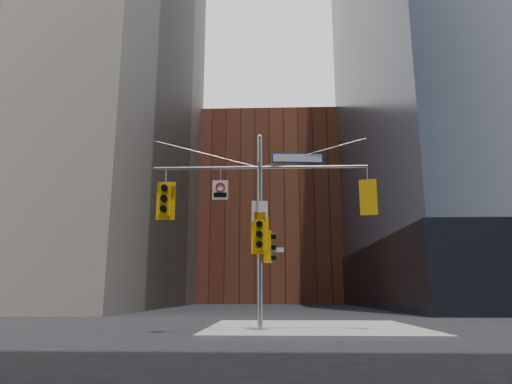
# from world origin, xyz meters

# --- Properties ---
(ground) EXTENTS (160.00, 160.00, 0.00)m
(ground) POSITION_xyz_m (0.00, 0.00, 0.00)
(ground) COLOR black
(ground) RESTS_ON ground
(sidewalk_corner) EXTENTS (8.00, 8.00, 0.15)m
(sidewalk_corner) POSITION_xyz_m (2.00, 4.00, 0.07)
(sidewalk_corner) COLOR gray
(sidewalk_corner) RESTS_ON ground
(brick_midrise) EXTENTS (26.00, 20.00, 28.00)m
(brick_midrise) POSITION_xyz_m (0.00, 58.00, 14.00)
(brick_midrise) COLOR brown
(brick_midrise) RESTS_ON ground
(signal_assembly) EXTENTS (8.00, 0.80, 7.30)m
(signal_assembly) POSITION_xyz_m (0.00, 1.99, 4.42)
(signal_assembly) COLOR gray
(signal_assembly) RESTS_ON ground
(traffic_light_west_arm) EXTENTS (0.69, 0.56, 1.45)m
(traffic_light_west_arm) POSITION_xyz_m (-3.53, 2.01, 4.80)
(traffic_light_west_arm) COLOR #EBAA0C
(traffic_light_west_arm) RESTS_ON ground
(traffic_light_east_arm) EXTENTS (0.62, 0.57, 1.31)m
(traffic_light_east_arm) POSITION_xyz_m (3.97, 1.99, 4.80)
(traffic_light_east_arm) COLOR #EBAA0C
(traffic_light_east_arm) RESTS_ON ground
(traffic_light_pole_side) EXTENTS (0.46, 0.39, 1.13)m
(traffic_light_pole_side) POSITION_xyz_m (0.33, 2.00, 3.04)
(traffic_light_pole_side) COLOR #EBAA0C
(traffic_light_pole_side) RESTS_ON ground
(traffic_light_pole_front) EXTENTS (0.63, 0.50, 1.32)m
(traffic_light_pole_front) POSITION_xyz_m (0.00, 1.73, 3.43)
(traffic_light_pole_front) COLOR #EBAA0C
(traffic_light_pole_front) RESTS_ON ground
(street_sign_blade) EXTENTS (1.94, 0.22, 0.38)m
(street_sign_blade) POSITION_xyz_m (1.41, 2.00, 6.35)
(street_sign_blade) COLOR #11329E
(street_sign_blade) RESTS_ON ground
(regulatory_sign_arm) EXTENTS (0.58, 0.08, 0.73)m
(regulatory_sign_arm) POSITION_xyz_m (-1.47, 1.97, 5.17)
(regulatory_sign_arm) COLOR silver
(regulatory_sign_arm) RESTS_ON ground
(regulatory_sign_pole) EXTENTS (0.59, 0.09, 0.77)m
(regulatory_sign_pole) POSITION_xyz_m (0.00, 1.88, 4.29)
(regulatory_sign_pole) COLOR silver
(regulatory_sign_pole) RESTS_ON ground
(street_blade_ew) EXTENTS (0.82, 0.12, 0.16)m
(street_blade_ew) POSITION_xyz_m (0.45, 2.00, 2.93)
(street_blade_ew) COLOR silver
(street_blade_ew) RESTS_ON ground
(street_blade_ns) EXTENTS (0.10, 0.81, 0.16)m
(street_blade_ns) POSITION_xyz_m (0.00, 2.45, 2.92)
(street_blade_ns) COLOR #145926
(street_blade_ns) RESTS_ON ground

